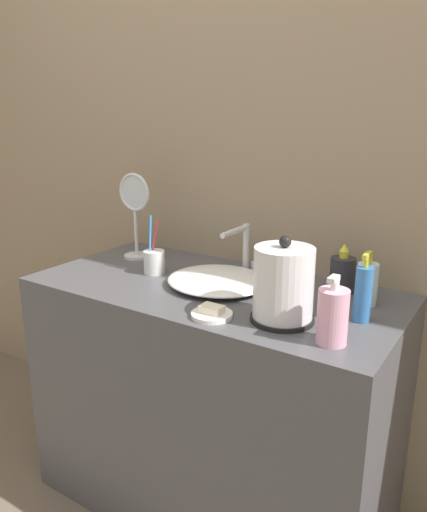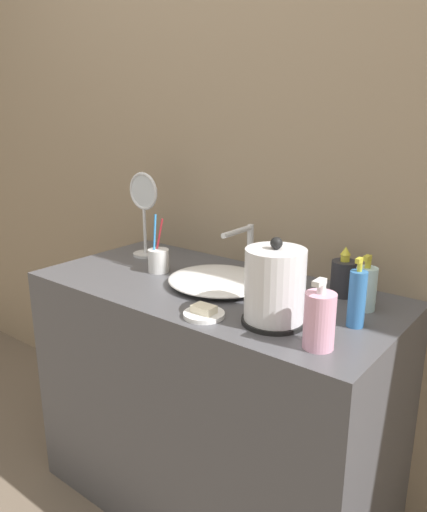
% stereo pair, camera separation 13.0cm
% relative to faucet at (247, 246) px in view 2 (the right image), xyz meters
% --- Properties ---
extents(wall_back, '(6.00, 0.04, 2.60)m').
position_rel_faucet_xyz_m(wall_back, '(-0.02, 0.14, 0.40)').
color(wall_back, gray).
rests_on(wall_back, ground_plane).
extents(vanity_counter, '(1.16, 0.56, 0.81)m').
position_rel_faucet_xyz_m(vanity_counter, '(-0.02, -0.16, -0.50)').
color(vanity_counter, '#4C4C51').
rests_on(vanity_counter, ground_plane).
extents(sink_basin, '(0.33, 0.30, 0.04)m').
position_rel_faucet_xyz_m(sink_basin, '(-0.01, -0.15, -0.08)').
color(sink_basin, white).
rests_on(sink_basin, vanity_counter).
extents(faucet, '(0.06, 0.16, 0.17)m').
position_rel_faucet_xyz_m(faucet, '(0.00, 0.00, 0.00)').
color(faucet, silver).
rests_on(faucet, vanity_counter).
extents(electric_kettle, '(0.17, 0.17, 0.23)m').
position_rel_faucet_xyz_m(electric_kettle, '(0.28, -0.28, -0.00)').
color(electric_kettle, black).
rests_on(electric_kettle, vanity_counter).
extents(toothbrush_cup, '(0.07, 0.07, 0.20)m').
position_rel_faucet_xyz_m(toothbrush_cup, '(-0.25, -0.16, -0.06)').
color(toothbrush_cup, silver).
rests_on(toothbrush_cup, vanity_counter).
extents(lotion_bottle, '(0.04, 0.04, 0.18)m').
position_rel_faucet_xyz_m(lotion_bottle, '(0.45, -0.17, -0.02)').
color(lotion_bottle, '#3370B7').
rests_on(lotion_bottle, vanity_counter).
extents(shampoo_bottle, '(0.06, 0.06, 0.16)m').
position_rel_faucet_xyz_m(shampoo_bottle, '(0.43, -0.05, -0.03)').
color(shampoo_bottle, silver).
rests_on(shampoo_bottle, vanity_counter).
extents(mouthwash_bottle, '(0.07, 0.07, 0.17)m').
position_rel_faucet_xyz_m(mouthwash_bottle, '(0.43, -0.34, -0.03)').
color(mouthwash_bottle, '#EAA8C6').
rests_on(mouthwash_bottle, vanity_counter).
extents(hand_cream_bottle, '(0.08, 0.08, 0.15)m').
position_rel_faucet_xyz_m(hand_cream_bottle, '(0.33, 0.01, -0.04)').
color(hand_cream_bottle, '#28282D').
rests_on(hand_cream_bottle, vanity_counter).
extents(soap_dish, '(0.11, 0.11, 0.03)m').
position_rel_faucet_xyz_m(soap_dish, '(0.11, -0.37, -0.09)').
color(soap_dish, white).
rests_on(soap_dish, vanity_counter).
extents(vanity_mirror, '(0.14, 0.10, 0.31)m').
position_rel_faucet_xyz_m(vanity_mirror, '(-0.43, -0.05, 0.08)').
color(vanity_mirror, silver).
rests_on(vanity_mirror, vanity_counter).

